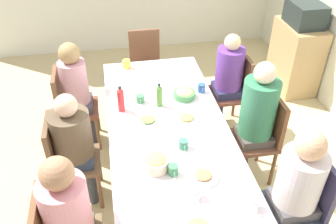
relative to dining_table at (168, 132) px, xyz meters
The scene contains 30 objects.
ground_plane 0.67m from the dining_table, ahead, with size 7.41×7.41×0.00m, color #C7B786.
dining_table is the anchor object (origin of this frame).
chair_0 1.22m from the dining_table, 47.84° to the left, with size 0.40×0.40×0.90m.
person_0 1.14m from the dining_table, 44.83° to the left, with size 0.33×0.33×1.20m.
chair_1 1.60m from the dining_table, behind, with size 0.40×0.40×0.90m.
chair_2 0.91m from the dining_table, 90.00° to the right, with size 0.40×0.40×0.90m.
person_2 0.80m from the dining_table, 90.00° to the right, with size 0.33×0.33×1.14m.
chair_3 0.91m from the dining_table, 90.00° to the left, with size 0.40×0.40×0.90m.
person_3 0.81m from the dining_table, 90.00° to the left, with size 0.32×0.32×1.27m.
chair_4 1.22m from the dining_table, 132.16° to the left, with size 0.40×0.40×0.90m.
person_4 1.14m from the dining_table, 135.25° to the left, with size 0.30×0.30×1.16m.
chair_5 1.22m from the dining_table, 132.16° to the right, with size 0.40×0.40×0.90m.
person_5 1.14m from the dining_table, 135.26° to the right, with size 0.30×0.30×1.20m.
person_6 1.14m from the dining_table, 44.82° to the right, with size 0.32×0.32×1.22m.
plate_0 0.20m from the dining_table, 109.07° to the left, with size 0.23×0.23×0.04m.
plate_1 0.20m from the dining_table, 118.35° to the right, with size 0.23×0.23×0.04m.
plate_3 0.66m from the dining_table, 12.91° to the left, with size 0.23×0.23×0.04m.
bowl_0 0.53m from the dining_table, 20.10° to the right, with size 0.20×0.20×0.11m.
bowl_1 0.49m from the dining_table, 150.44° to the left, with size 0.21×0.21×0.08m.
cup_0 1.13m from the dining_table, 166.29° to the right, with size 0.12×0.08×0.09m.
cup_1 0.58m from the dining_table, ahead, with size 0.11×0.07×0.08m.
cup_2 1.05m from the dining_table, 22.72° to the left, with size 0.11×0.07×0.08m.
cup_3 0.82m from the dining_table, ahead, with size 0.11×0.07×0.09m.
cup_4 0.65m from the dining_table, 138.79° to the left, with size 0.11×0.07×0.09m.
cup_5 0.46m from the dining_table, 154.56° to the right, with size 0.11×0.08×0.07m.
cup_6 0.32m from the dining_table, 13.32° to the left, with size 0.11×0.08×0.08m.
bottle_0 0.36m from the dining_table, behind, with size 0.05×0.05×0.24m.
bottle_1 0.52m from the dining_table, 128.49° to the right, with size 0.06×0.06×0.25m.
side_cabinet 2.49m from the dining_table, 127.24° to the left, with size 0.70×0.44×0.90m, color tan.
microwave 2.51m from the dining_table, 127.24° to the left, with size 0.48×0.36×0.28m, color #232C2B.
Camera 1 is at (2.41, -0.43, 2.67)m, focal length 38.58 mm.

